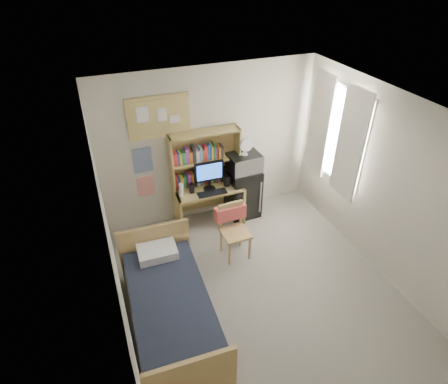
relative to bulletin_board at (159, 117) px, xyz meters
name	(u,v)px	position (x,y,z in m)	size (l,w,h in m)	color
floor	(261,294)	(0.78, -2.08, -1.93)	(3.60, 4.20, 0.02)	gray
ceiling	(276,117)	(0.78, -2.08, 0.68)	(3.60, 4.20, 0.02)	white
wall_back	(209,145)	(0.78, 0.02, -0.62)	(3.60, 0.04, 2.60)	beige
wall_front	(393,378)	(0.78, -4.18, -0.62)	(3.60, 0.04, 2.60)	beige
wall_left	(114,258)	(-1.02, -2.08, -0.62)	(0.04, 4.20, 2.60)	beige
wall_right	(388,189)	(2.58, -2.08, -0.62)	(0.04, 4.20, 2.60)	beige
window_unit	(335,134)	(2.53, -0.88, -0.32)	(0.10, 1.40, 1.70)	white
curtain_left	(350,145)	(2.50, -1.28, -0.32)	(0.04, 0.55, 1.70)	white
curtain_right	(319,124)	(2.50, -0.48, -0.32)	(0.04, 0.55, 1.70)	white
bulletin_board	(159,117)	(0.00, 0.00, 0.00)	(0.94, 0.03, 0.64)	tan
poster_wave	(142,160)	(-0.32, 0.01, -0.67)	(0.30, 0.01, 0.42)	navy
poster_japan	(146,186)	(-0.32, 0.01, -1.14)	(0.28, 0.01, 0.36)	red
desk	(209,204)	(0.65, -0.28, -1.57)	(1.12, 0.56, 0.70)	tan
desk_chair	(235,233)	(0.74, -1.23, -1.48)	(0.44, 0.44, 0.88)	tan
mini_fridge	(243,192)	(1.28, -0.26, -1.48)	(0.52, 0.52, 0.88)	black
bed	(171,311)	(-0.50, -2.13, -1.66)	(0.95, 1.91, 0.52)	black
hutch	(205,158)	(0.65, -0.13, -0.75)	(1.14, 0.29, 0.93)	tan
monitor	(209,176)	(0.64, -0.34, -0.97)	(0.47, 0.04, 0.50)	black
keyboard	(212,193)	(0.64, -0.48, -1.21)	(0.48, 0.15, 0.02)	black
speaker_left	(192,188)	(0.34, -0.34, -1.14)	(0.07, 0.07, 0.17)	black
speaker_right	(227,181)	(0.94, -0.35, -1.13)	(0.08, 0.08, 0.18)	black
water_bottle	(181,190)	(0.16, -0.37, -1.10)	(0.07, 0.07, 0.23)	white
hoodie	(230,212)	(0.73, -1.03, -1.24)	(0.48, 0.14, 0.23)	#EA5E59
microwave	(244,163)	(1.28, -0.28, -0.89)	(0.52, 0.39, 0.30)	silver
desk_fan	(245,147)	(1.28, -0.28, -0.60)	(0.22, 0.22, 0.28)	white
pillow	(157,252)	(-0.47, -1.38, -1.33)	(0.51, 0.36, 0.12)	white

